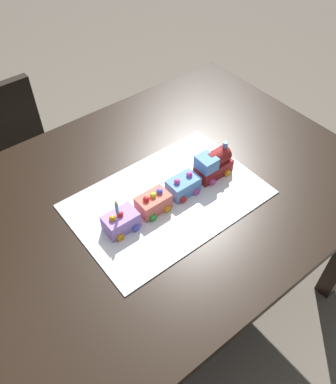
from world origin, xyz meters
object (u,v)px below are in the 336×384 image
Objects in this scene: cake_car_tanker_sky_blue at (183,185)px; cake_car_caboose_coral at (153,203)px; dining_table at (158,211)px; cake_car_hopper_lavender at (121,222)px; cake_locomotive at (213,164)px; birthday_candle at (117,207)px.

cake_car_caboose_coral is at bearing 0.00° from cake_car_tanker_sky_blue.
dining_table is at bearing -46.58° from cake_car_tanker_sky_blue.
cake_car_caboose_coral is at bearing 180.00° from cake_car_hopper_lavender.
cake_locomotive reaches higher than dining_table.
cake_car_hopper_lavender is at bearing 180.00° from birthday_candle.
birthday_candle is (0.24, -0.00, 0.07)m from cake_car_tanker_sky_blue.
cake_car_tanker_sky_blue is 0.12m from cake_car_caboose_coral.
cake_car_caboose_coral is 0.12m from cake_car_hopper_lavender.
cake_car_caboose_coral is 0.14m from birthday_candle.
dining_table is 25.98× the size of birthday_candle.
birthday_candle is (0.37, 0.00, 0.05)m from cake_locomotive.
cake_car_caboose_coral is at bearing 180.00° from birthday_candle.
cake_car_caboose_coral is (0.12, 0.00, 0.00)m from cake_car_tanker_sky_blue.
dining_table is 0.24m from cake_car_hopper_lavender.
cake_locomotive reaches higher than cake_car_hopper_lavender.
cake_locomotive is at bearing -180.00° from cake_car_hopper_lavender.
birthday_candle is at bearing -0.00° from cake_car_tanker_sky_blue.
cake_locomotive is 1.40× the size of cake_car_hopper_lavender.
cake_car_caboose_coral is 1.86× the size of birthday_candle.
dining_table is 14.00× the size of cake_car_hopper_lavender.
cake_car_caboose_coral is (0.25, 0.00, -0.02)m from cake_locomotive.
cake_car_hopper_lavender is (0.24, 0.00, 0.00)m from cake_car_tanker_sky_blue.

